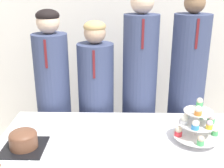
# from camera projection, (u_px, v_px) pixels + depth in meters

# --- Properties ---
(wall_back) EXTENTS (9.00, 0.06, 2.70)m
(wall_back) POSITION_uv_depth(u_px,v_px,m) (122.00, 18.00, 2.81)
(wall_back) COLOR silver
(wall_back) RESTS_ON ground_plane
(round_cake) EXTENTS (0.26, 0.26, 0.12)m
(round_cake) POSITION_uv_depth(u_px,v_px,m) (23.00, 140.00, 1.71)
(round_cake) COLOR black
(round_cake) RESTS_ON table
(cake_knife) EXTENTS (0.22, 0.08, 0.01)m
(cake_knife) POSITION_uv_depth(u_px,v_px,m) (2.00, 165.00, 1.56)
(cake_knife) COLOR silver
(cake_knife) RESTS_ON table
(cupcake_stand) EXTENTS (0.29, 0.29, 0.28)m
(cupcake_stand) POSITION_uv_depth(u_px,v_px,m) (197.00, 124.00, 1.77)
(cupcake_stand) COLOR silver
(cupcake_stand) RESTS_ON table
(student_0) EXTENTS (0.28, 0.29, 1.49)m
(student_0) POSITION_uv_depth(u_px,v_px,m) (54.00, 102.00, 2.40)
(student_0) COLOR #384266
(student_0) RESTS_ON ground_plane
(student_1) EXTENTS (0.30, 0.30, 1.40)m
(student_1) POSITION_uv_depth(u_px,v_px,m) (96.00, 108.00, 2.41)
(student_1) COLOR #384266
(student_1) RESTS_ON ground_plane
(student_2) EXTENTS (0.28, 0.29, 1.64)m
(student_2) POSITION_uv_depth(u_px,v_px,m) (139.00, 95.00, 2.36)
(student_2) COLOR #384266
(student_2) RESTS_ON ground_plane
(student_3) EXTENTS (0.29, 0.30, 1.62)m
(student_3) POSITION_uv_depth(u_px,v_px,m) (186.00, 97.00, 2.36)
(student_3) COLOR #384266
(student_3) RESTS_ON ground_plane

